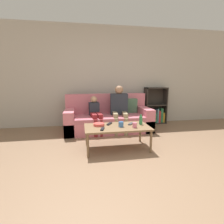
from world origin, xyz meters
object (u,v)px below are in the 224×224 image
object	(u,v)px
couch	(108,119)
snack_bowl	(99,125)
person_adult	(119,105)
tv_remote_2	(131,124)
bottle	(141,120)
bookshelf	(155,110)
person_child	(95,113)
cup_far	(121,124)
tv_remote_1	(102,129)
tv_remote_0	(109,124)
cup_near	(135,125)
coffee_table	(117,128)

from	to	relation	value
couch	snack_bowl	size ratio (longest dim) A/B	10.42
person_adult	tv_remote_2	world-z (taller)	person_adult
bottle	bookshelf	bearing A→B (deg)	58.66
person_child	cup_far	bearing A→B (deg)	-78.82
tv_remote_1	person_child	bearing A→B (deg)	105.68
person_child	tv_remote_0	bearing A→B (deg)	-85.11
snack_bowl	person_adult	bearing A→B (deg)	59.55
cup_near	bottle	bearing A→B (deg)	47.26
cup_near	tv_remote_0	world-z (taller)	cup_near
person_adult	tv_remote_1	size ratio (longest dim) A/B	6.14
person_adult	bottle	size ratio (longest dim) A/B	5.69
person_adult	person_child	bearing A→B (deg)	-167.42
bottle	snack_bowl	bearing A→B (deg)	177.01
couch	cup_near	world-z (taller)	couch
snack_bowl	bottle	distance (m)	0.77
tv_remote_0	tv_remote_1	world-z (taller)	same
tv_remote_2	cup_near	bearing A→B (deg)	-52.51
cup_near	bookshelf	bearing A→B (deg)	57.29
cup_far	tv_remote_0	world-z (taller)	cup_far
cup_far	couch	bearing A→B (deg)	91.39
person_child	bottle	distance (m)	1.24
coffee_table	cup_far	xyz separation A→B (m)	(0.06, -0.05, 0.08)
cup_far	tv_remote_1	xyz separation A→B (m)	(-0.34, -0.11, -0.03)
tv_remote_2	tv_remote_0	bearing A→B (deg)	-152.09
cup_near	tv_remote_2	distance (m)	0.23
bookshelf	person_child	size ratio (longest dim) A/B	1.20
coffee_table	snack_bowl	bearing A→B (deg)	163.08
bottle	person_child	bearing A→B (deg)	127.31
coffee_table	cup_near	xyz separation A→B (m)	(0.28, -0.13, 0.08)
person_child	cup_far	distance (m)	1.14
tv_remote_0	bottle	world-z (taller)	bottle
cup_far	tv_remote_1	distance (m)	0.36
bookshelf	tv_remote_2	distance (m)	1.95
couch	person_adult	xyz separation A→B (m)	(0.25, -0.09, 0.34)
tv_remote_2	couch	bearing A→B (deg)	140.41
snack_bowl	person_child	bearing A→B (deg)	89.03
bookshelf	person_child	bearing A→B (deg)	-160.25
person_adult	tv_remote_1	distance (m)	1.39
cup_far	bottle	world-z (taller)	bottle
coffee_table	tv_remote_2	bearing A→B (deg)	18.54
bookshelf	tv_remote_2	xyz separation A→B (m)	(-1.15, -1.57, 0.05)
bookshelf	cup_near	distance (m)	2.13
couch	tv_remote_0	size ratio (longest dim) A/B	11.84
person_child	tv_remote_2	world-z (taller)	person_child
bookshelf	person_adult	distance (m)	1.30
cup_near	person_child	bearing A→B (deg)	116.14
couch	tv_remote_1	distance (m)	1.39
person_child	tv_remote_2	distance (m)	1.11
bookshelf	person_adult	bearing A→B (deg)	-154.25
bookshelf	tv_remote_0	xyz separation A→B (m)	(-1.54, -1.50, 0.05)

